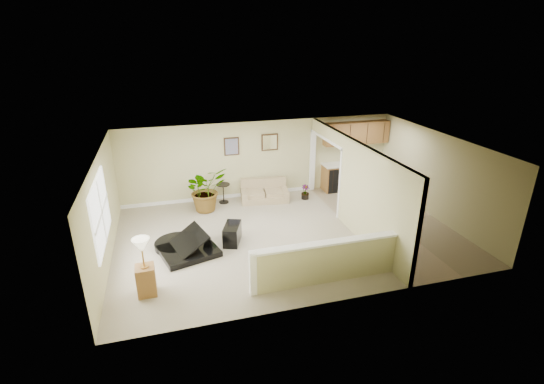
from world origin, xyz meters
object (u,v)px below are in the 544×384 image
object	(u,v)px
small_plant	(305,193)
lamp_stand	(145,271)
piano	(186,233)
accent_table	(223,191)
loveseat	(264,190)
palm_plant	(206,190)
piano_bench	(232,234)

from	to	relation	value
small_plant	lamp_stand	distance (m)	6.32
piano	accent_table	bearing A→B (deg)	48.21
loveseat	small_plant	distance (m)	1.36
accent_table	lamp_stand	distance (m)	4.93
small_plant	lamp_stand	world-z (taller)	lamp_stand
loveseat	palm_plant	xyz separation A→B (m)	(-1.91, -0.32, 0.34)
lamp_stand	palm_plant	bearing A→B (deg)	66.53
piano	small_plant	bearing A→B (deg)	15.10
small_plant	accent_table	bearing A→B (deg)	170.96
small_plant	lamp_stand	size ratio (longest dim) A/B	0.37
piano	loveseat	size ratio (longest dim) A/B	1.10
palm_plant	small_plant	world-z (taller)	palm_plant
piano	lamp_stand	xyz separation A→B (m)	(-0.93, -1.54, 0.03)
accent_table	lamp_stand	world-z (taller)	lamp_stand
loveseat	lamp_stand	bearing A→B (deg)	-122.85
palm_plant	lamp_stand	bearing A→B (deg)	-113.47
piano	piano_bench	distance (m)	1.22
piano	piano_bench	size ratio (longest dim) A/B	2.42
loveseat	palm_plant	bearing A→B (deg)	-163.01
piano_bench	lamp_stand	bearing A→B (deg)	-141.24
palm_plant	lamp_stand	size ratio (longest dim) A/B	1.19
piano	lamp_stand	world-z (taller)	lamp_stand
piano	small_plant	distance (m)	4.68
loveseat	lamp_stand	xyz separation A→B (m)	(-3.62, -4.24, 0.22)
piano	small_plant	size ratio (longest dim) A/B	3.73
lamp_stand	accent_table	bearing A→B (deg)	62.12
palm_plant	small_plant	bearing A→B (deg)	0.17
accent_table	lamp_stand	xyz separation A→B (m)	(-2.30, -4.35, 0.15)
piano_bench	accent_table	xyz separation A→B (m)	(0.20, 2.66, 0.16)
piano_bench	accent_table	distance (m)	2.67
lamp_stand	piano_bench	bearing A→B (deg)	38.76
small_plant	piano_bench	bearing A→B (deg)	-141.60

